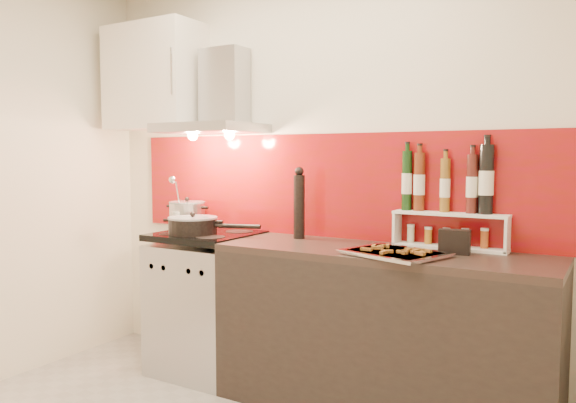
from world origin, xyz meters
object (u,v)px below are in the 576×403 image
Objects in this scene: range_stove at (207,304)px; saute_pan at (194,225)px; stock_pot at (187,214)px; pepper_mill at (299,204)px; counter at (381,332)px; baking_tray at (395,253)px.

saute_pan reaches higher than range_stove.
stock_pot is 0.34m from saute_pan.
pepper_mill reaches higher than saute_pan.
range_stove is 1.20m from counter.
stock_pot reaches higher than saute_pan.
baking_tray reaches higher than range_stove.
counter is (1.20, 0.00, 0.01)m from range_stove.
saute_pan reaches higher than counter.
range_stove is 1.63× the size of baking_tray.
pepper_mill is 0.78× the size of baking_tray.
counter is 4.12× the size of pepper_mill.
counter is 7.28× the size of stock_pot.
stock_pot reaches higher than baking_tray.
range_stove is 0.51× the size of counter.
pepper_mill is (0.64, 0.23, 0.15)m from saute_pan.
stock_pot is at bearing 153.55° from range_stove.
counter is at bearing 131.22° from baking_tray.
range_stove is at bearing -179.77° from counter.
stock_pot is at bearing 137.89° from saute_pan.
saute_pan is 0.69m from pepper_mill.
stock_pot is 0.57× the size of pepper_mill.
stock_pot is (-0.28, 0.14, 0.56)m from range_stove.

